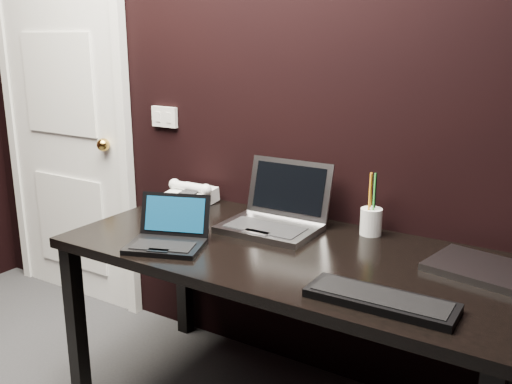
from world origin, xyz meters
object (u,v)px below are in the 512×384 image
Objects in this scene: door at (65,121)px; closed_laptop at (486,270)px; mobile_phone at (169,209)px; pen_cup at (371,220)px; silver_laptop at (275,217)px; ext_keyboard at (381,300)px; desk_phone at (191,195)px; desk at (287,268)px; netbook at (168,237)px.

door is 5.36× the size of closed_laptop.
pen_cup reaches higher than mobile_phone.
mobile_phone is (-0.47, -0.12, -0.01)m from silver_laptop.
pen_cup is (1.85, -0.06, -0.25)m from door.
mobile_phone is (1.02, -0.32, -0.27)m from door.
desk_phone reaches higher than ext_keyboard.
mobile_phone is at bearing 174.90° from desk.
silver_laptop is (-0.16, 0.17, 0.13)m from desk.
mobile_phone is at bearing 130.23° from netbook.
door is at bearing 154.79° from netbook.
door is 5.53× the size of silver_laptop.
netbook is (1.25, -0.59, -0.27)m from door.
closed_laptop is at bearing -1.27° from silver_laptop.
desk is 7.02× the size of desk_phone.
silver_laptop is at bearing -7.70° from door.
ext_keyboard reaches higher than desk.
mobile_phone is at bearing -77.18° from desk_phone.
closed_laptop is at bearing 19.05° from netbook.
desk_phone is at bearing 168.87° from silver_laptop.
silver_laptop is 0.97× the size of closed_laptop.
silver_laptop reaches higher than ext_keyboard.
door reaches higher than silver_laptop.
pen_cup is at bearing 161.28° from closed_laptop.
netbook is 0.80m from pen_cup.
desk is at bearing 28.42° from netbook.
netbook is 0.86× the size of closed_laptop.
door is 8.83× the size of desk_phone.
door reaches higher than desk.
pen_cup reaches higher than ext_keyboard.
silver_laptop reaches higher than desk.
ext_keyboard is 0.62m from pen_cup.
door is at bearing 172.30° from silver_laptop.
ext_keyboard is at bearing -15.85° from mobile_phone.
desk_phone is at bearing 174.91° from closed_laptop.
silver_laptop reaches higher than mobile_phone.
door reaches higher than pen_cup.
desk_phone is (-1.13, 0.53, 0.03)m from ext_keyboard.
door reaches higher than desk_phone.
silver_laptop reaches higher than desk_phone.
closed_laptop is 1.35m from desk_phone.
closed_laptop is 0.50m from pen_cup.
mobile_phone is at bearing -165.88° from silver_laptop.
desk is 6.71× the size of pen_cup.
closed_laptop is 1.57× the size of pen_cup.
netbook is at bearing 177.51° from ext_keyboard.
netbook is at bearing -25.21° from door.
mobile_phone is at bearing -17.32° from door.
desk is at bearing -123.09° from pen_cup.
door is at bearing 167.18° from desk.
desk_phone reaches higher than mobile_phone.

